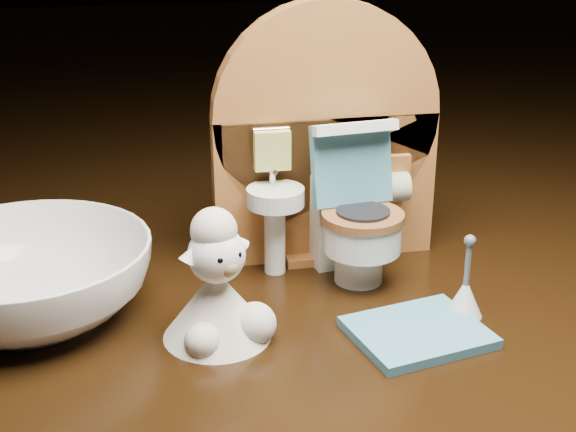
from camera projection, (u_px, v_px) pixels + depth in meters
backdrop_panel at (324, 150)px, 0.46m from camera, size 0.13×0.05×0.15m
toy_toilet at (354, 221)px, 0.45m from camera, size 0.05×0.06×0.09m
bath_mat at (418, 332)px, 0.39m from camera, size 0.07×0.06×0.00m
toilet_brush at (465, 295)px, 0.41m from camera, size 0.02×0.02×0.05m
plush_lamb at (218, 293)px, 0.39m from camera, size 0.05×0.05×0.07m
ceramic_bowl at (28, 280)px, 0.41m from camera, size 0.13×0.13×0.04m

